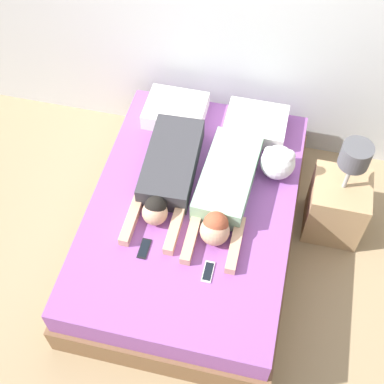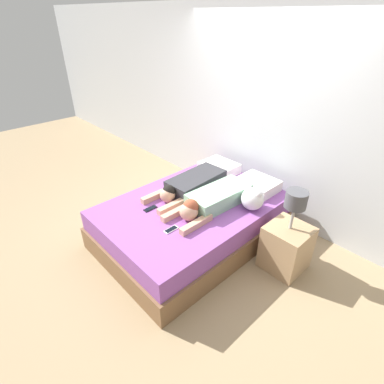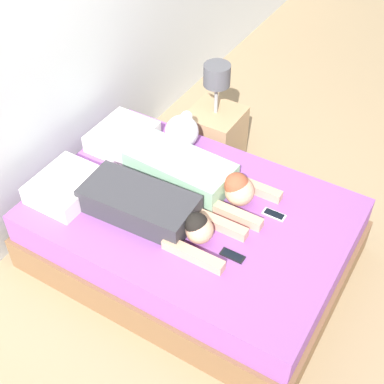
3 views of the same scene
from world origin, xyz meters
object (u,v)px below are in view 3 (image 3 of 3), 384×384
(bed, at_px, (192,234))
(cell_phone_right, at_px, (274,214))
(person_right, at_px, (195,174))
(nightstand, at_px, (215,133))
(person_left, at_px, (152,209))
(pillow_head_left, at_px, (66,186))
(cell_phone_left, at_px, (232,255))
(plush_toy, at_px, (182,131))
(pillow_head_right, at_px, (123,137))

(bed, distance_m, cell_phone_right, 0.62)
(person_right, xyz_separation_m, nightstand, (0.84, 0.30, -0.30))
(person_left, bearing_deg, pillow_head_left, 99.42)
(bed, xyz_separation_m, cell_phone_left, (-0.23, -0.43, 0.27))
(person_left, xyz_separation_m, cell_phone_left, (-0.01, -0.61, -0.08))
(bed, relative_size, plush_toy, 8.01)
(person_right, bearing_deg, nightstand, 19.80)
(cell_phone_right, bearing_deg, plush_toy, 70.94)
(person_right, xyz_separation_m, cell_phone_right, (0.01, -0.61, -0.09))
(cell_phone_left, height_order, plush_toy, plush_toy)
(pillow_head_left, xyz_separation_m, cell_phone_left, (0.10, -1.26, -0.06))
(person_left, relative_size, nightstand, 1.16)
(pillow_head_left, height_order, pillow_head_right, same)
(bed, relative_size, pillow_head_right, 4.54)
(cell_phone_left, height_order, cell_phone_right, same)
(person_right, height_order, cell_phone_left, person_right)
(bed, relative_size, person_left, 1.93)
(cell_phone_left, bearing_deg, plush_toy, 47.58)
(bed, distance_m, person_right, 0.43)
(bed, height_order, pillow_head_right, pillow_head_right)
(plush_toy, bearing_deg, cell_phone_left, -132.42)
(person_right, relative_size, nightstand, 1.15)
(person_right, distance_m, cell_phone_left, 0.71)
(cell_phone_left, bearing_deg, person_left, 88.88)
(cell_phone_right, distance_m, plush_toy, 0.99)
(person_left, height_order, nightstand, nightstand)
(pillow_head_right, relative_size, cell_phone_left, 3.03)
(pillow_head_right, relative_size, plush_toy, 1.76)
(plush_toy, xyz_separation_m, nightstand, (0.51, -0.01, -0.34))
(person_left, distance_m, nightstand, 1.33)
(cell_phone_left, xyz_separation_m, cell_phone_right, (0.46, -0.07, 0.00))
(person_left, distance_m, cell_phone_right, 0.82)
(pillow_head_right, bearing_deg, cell_phone_left, -114.00)
(person_left, xyz_separation_m, plush_toy, (0.77, 0.24, 0.05))
(pillow_head_left, xyz_separation_m, person_right, (0.54, -0.72, 0.03))
(pillow_head_left, relative_size, pillow_head_right, 1.00)
(person_right, xyz_separation_m, cell_phone_left, (-0.45, -0.54, -0.09))
(bed, xyz_separation_m, person_right, (0.22, 0.10, 0.36))
(person_right, distance_m, plush_toy, 0.46)
(bed, bearing_deg, pillow_head_left, 111.72)
(pillow_head_left, distance_m, pillow_head_right, 0.65)
(pillow_head_right, relative_size, person_left, 0.43)
(pillow_head_left, bearing_deg, cell_phone_right, -67.33)
(bed, height_order, person_left, person_left)
(person_left, bearing_deg, pillow_head_right, 49.66)
(pillow_head_right, xyz_separation_m, plush_toy, (0.22, -0.40, 0.07))
(person_left, bearing_deg, nightstand, 10.19)
(plush_toy, bearing_deg, nightstand, -1.54)
(bed, distance_m, plush_toy, 0.80)
(nightstand, bearing_deg, person_right, -160.20)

